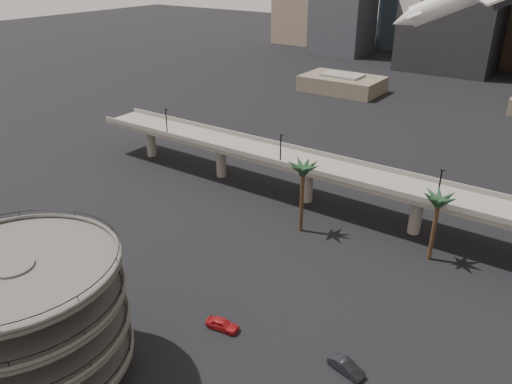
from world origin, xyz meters
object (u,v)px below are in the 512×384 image
Objects in this scene: overpass at (360,181)px; car_a at (222,324)px; parking_ramp at (24,314)px; car_b at (346,367)px.

overpass is 40.25m from car_a.
overpass is 28.48× the size of car_a.
car_a is (-1.21, -39.69, -6.56)m from overpass.
parking_ramp is at bearing 139.88° from car_a.
parking_ramp reaches higher than overpass.
parking_ramp is at bearing -102.43° from overpass.
car_a is at bearing -91.74° from overpass.
parking_ramp is 60.46m from overpass.
car_a is 17.01m from car_b.
car_b is at bearing -90.03° from car_a.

